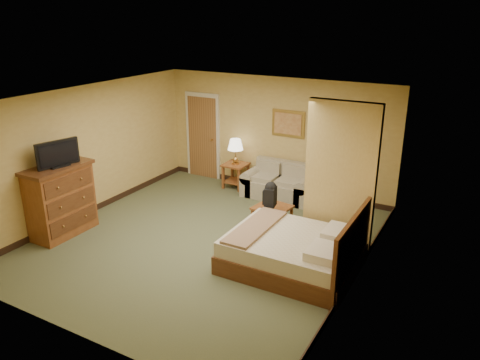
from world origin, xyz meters
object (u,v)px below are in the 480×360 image
Objects in this scene: bed at (296,252)px; dresser at (60,200)px; loveseat at (279,186)px; coffee_table at (272,212)px.

dresser is at bearing -168.02° from bed.
bed is at bearing -60.34° from loveseat.
dresser reaches higher than loveseat.
bed is (1.52, -2.67, 0.05)m from loveseat.
coffee_table is (0.51, -1.41, 0.03)m from loveseat.
bed reaches higher than coffee_table.
dresser is at bearing -146.55° from coffee_table.
loveseat is 4.55m from dresser.
dresser is (-3.28, -2.17, 0.38)m from coffee_table.
loveseat is 1.19× the size of dresser.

